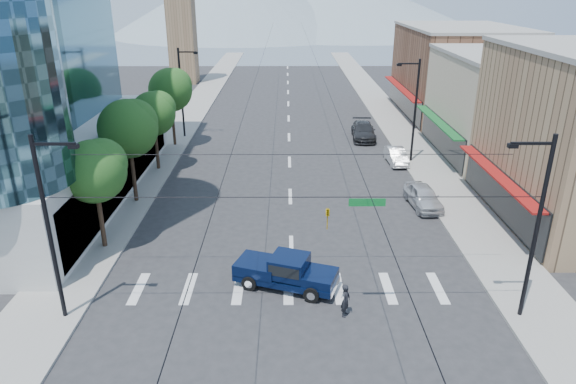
# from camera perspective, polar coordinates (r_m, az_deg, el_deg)

# --- Properties ---
(ground) EXTENTS (160.00, 160.00, 0.00)m
(ground) POSITION_cam_1_polar(r_m,az_deg,el_deg) (25.95, 0.51, -12.45)
(ground) COLOR #28282B
(ground) RESTS_ON ground
(sidewalk_left) EXTENTS (4.00, 120.00, 0.15)m
(sidewalk_left) POSITION_cam_1_polar(r_m,az_deg,el_deg) (64.17, -10.84, 8.51)
(sidewalk_left) COLOR gray
(sidewalk_left) RESTS_ON ground
(sidewalk_right) EXTENTS (4.00, 120.00, 0.15)m
(sidewalk_right) POSITION_cam_1_polar(r_m,az_deg,el_deg) (64.28, 10.94, 8.53)
(sidewalk_right) COLOR gray
(sidewalk_right) RESTS_ON ground
(shop_mid) EXTENTS (12.00, 14.00, 9.00)m
(shop_mid) POSITION_cam_1_polar(r_m,az_deg,el_deg) (50.75, 23.65, 8.65)
(shop_mid) COLOR tan
(shop_mid) RESTS_ON ground
(shop_far) EXTENTS (12.00, 18.00, 10.00)m
(shop_far) POSITION_cam_1_polar(r_m,az_deg,el_deg) (65.37, 18.32, 12.47)
(shop_far) COLOR brown
(shop_far) RESTS_ON ground
(clock_tower) EXTENTS (4.80, 4.80, 20.40)m
(clock_tower) POSITION_cam_1_polar(r_m,az_deg,el_deg) (85.03, -11.85, 18.91)
(clock_tower) COLOR #8C6B4C
(clock_tower) RESTS_ON ground
(mountain_right) EXTENTS (90.00, 90.00, 18.00)m
(mountain_right) POSITION_cam_1_polar(r_m,az_deg,el_deg) (182.60, 6.56, 20.16)
(mountain_right) COLOR gray
(mountain_right) RESTS_ON ground
(tree_near) EXTENTS (3.65, 3.64, 6.71)m
(tree_near) POSITION_cam_1_polar(r_m,az_deg,el_deg) (31.06, -20.50, 2.42)
(tree_near) COLOR black
(tree_near) RESTS_ON ground
(tree_midnear) EXTENTS (4.09, 4.09, 7.52)m
(tree_midnear) POSITION_cam_1_polar(r_m,az_deg,el_deg) (37.24, -17.14, 6.94)
(tree_midnear) COLOR black
(tree_midnear) RESTS_ON ground
(tree_midfar) EXTENTS (3.65, 3.64, 6.71)m
(tree_midfar) POSITION_cam_1_polar(r_m,az_deg,el_deg) (43.93, -14.57, 8.60)
(tree_midfar) COLOR black
(tree_midfar) RESTS_ON ground
(tree_far) EXTENTS (4.09, 4.09, 7.52)m
(tree_far) POSITION_cam_1_polar(r_m,az_deg,el_deg) (50.48, -12.78, 11.15)
(tree_far) COLOR black
(tree_far) RESTS_ON ground
(signal_rig) EXTENTS (21.80, 0.20, 9.00)m
(signal_rig) POSITION_cam_1_polar(r_m,az_deg,el_deg) (22.73, 1.07, -4.20)
(signal_rig) COLOR black
(signal_rig) RESTS_ON ground
(lamp_pole_nw) EXTENTS (2.00, 0.25, 9.00)m
(lamp_pole_nw) POSITION_cam_1_polar(r_m,az_deg,el_deg) (53.31, -11.65, 11.09)
(lamp_pole_nw) COLOR black
(lamp_pole_nw) RESTS_ON ground
(lamp_pole_ne) EXTENTS (2.00, 0.25, 9.00)m
(lamp_pole_ne) POSITION_cam_1_polar(r_m,az_deg,el_deg) (45.80, 13.82, 9.14)
(lamp_pole_ne) COLOR black
(lamp_pole_ne) RESTS_ON ground
(pickup_truck) EXTENTS (5.66, 3.52, 1.81)m
(pickup_truck) POSITION_cam_1_polar(r_m,az_deg,el_deg) (26.86, -0.30, -8.74)
(pickup_truck) COLOR black
(pickup_truck) RESTS_ON ground
(pedestrian) EXTENTS (0.62, 0.72, 1.68)m
(pedestrian) POSITION_cam_1_polar(r_m,az_deg,el_deg) (24.93, 6.42, -11.87)
(pedestrian) COLOR black
(pedestrian) RESTS_ON ground
(parked_car_near) EXTENTS (2.25, 4.70, 1.55)m
(parked_car_near) POSITION_cam_1_polar(r_m,az_deg,el_deg) (37.51, 14.79, -0.49)
(parked_car_near) COLOR silver
(parked_car_near) RESTS_ON ground
(parked_car_mid) EXTENTS (1.63, 4.16, 1.35)m
(parked_car_mid) POSITION_cam_1_polar(r_m,az_deg,el_deg) (46.28, 11.92, 3.95)
(parked_car_mid) COLOR silver
(parked_car_mid) RESTS_ON ground
(parked_car_far) EXTENTS (2.64, 5.76, 1.63)m
(parked_car_far) POSITION_cam_1_polar(r_m,az_deg,el_deg) (53.26, 8.38, 6.73)
(parked_car_far) COLOR #2A2A2C
(parked_car_far) RESTS_ON ground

